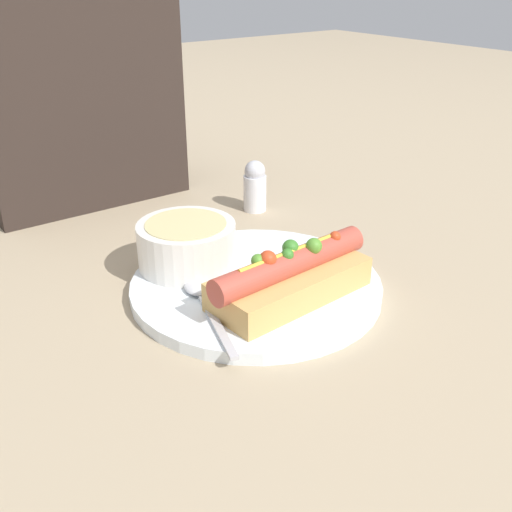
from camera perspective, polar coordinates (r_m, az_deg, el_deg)
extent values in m
plane|color=tan|center=(0.68, 0.00, -3.34)|extent=(4.00, 4.00, 0.00)
cylinder|color=white|center=(0.67, 0.00, -2.83)|extent=(0.28, 0.28, 0.01)
cube|color=tan|center=(0.63, 3.26, -2.64)|extent=(0.18, 0.09, 0.03)
cylinder|color=#B24738|center=(0.62, 3.32, -0.72)|extent=(0.20, 0.04, 0.03)
sphere|color=#518C2D|center=(0.59, 0.18, -0.46)|extent=(0.01, 0.01, 0.01)
sphere|color=#518C2D|center=(0.63, 5.53, 0.96)|extent=(0.02, 0.02, 0.02)
sphere|color=#C63F1E|center=(0.65, 7.54, 1.83)|extent=(0.01, 0.01, 0.01)
sphere|color=#C63F1E|center=(0.60, 1.13, -0.31)|extent=(0.02, 0.02, 0.02)
sphere|color=#387A28|center=(0.62, 3.30, 0.78)|extent=(0.02, 0.02, 0.02)
sphere|color=#387A28|center=(0.61, 3.11, 0.14)|extent=(0.01, 0.01, 0.01)
cylinder|color=gold|center=(0.61, 3.35, 0.40)|extent=(0.14, 0.01, 0.01)
cylinder|color=silver|center=(0.70, -6.60, 1.05)|extent=(0.11, 0.11, 0.05)
cylinder|color=#D1C184|center=(0.69, -6.69, 2.72)|extent=(0.09, 0.09, 0.01)
cube|color=#B7B7BC|center=(0.59, -3.71, -6.62)|extent=(0.04, 0.11, 0.00)
ellipsoid|color=#B7B7BC|center=(0.65, -5.57, -2.93)|extent=(0.04, 0.05, 0.01)
cylinder|color=silver|center=(0.89, -0.10, 6.01)|extent=(0.03, 0.03, 0.05)
sphere|color=silver|center=(0.88, -0.11, 8.11)|extent=(0.03, 0.03, 0.03)
cube|color=#2D231E|center=(0.93, -17.21, 16.65)|extent=(0.29, 0.13, 0.39)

